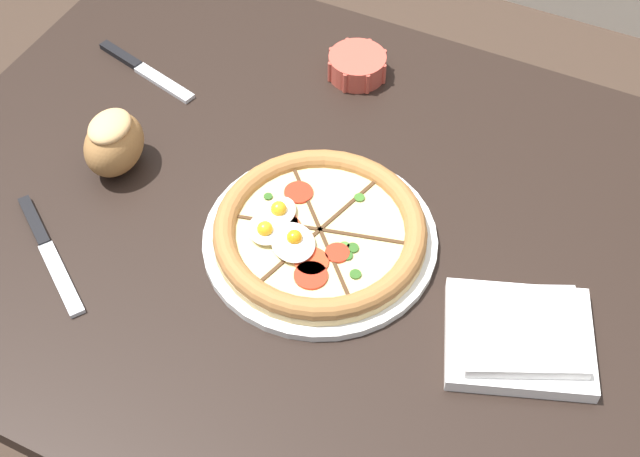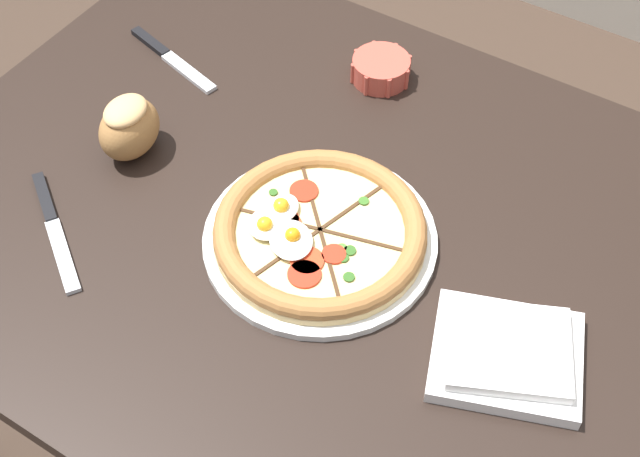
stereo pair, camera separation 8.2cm
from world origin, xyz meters
name	(u,v)px [view 2 (the right image)]	position (x,y,z in m)	size (l,w,h in m)	color
ground_plane	(315,448)	(0.00, 0.00, 0.00)	(12.00, 12.00, 0.00)	#3D2D23
dining_table	(313,263)	(0.00, 0.00, 0.62)	(1.16, 0.90, 0.73)	black
pizza	(319,233)	(0.03, -0.03, 0.75)	(0.32, 0.32, 0.05)	white
ramekin_bowl	(381,69)	(-0.07, 0.30, 0.75)	(0.10, 0.10, 0.04)	#C64C3D
napkin_folded	(507,354)	(0.32, -0.07, 0.74)	(0.22, 0.21, 0.04)	white
bread_piece_near	(129,127)	(-0.30, -0.03, 0.77)	(0.08, 0.11, 0.09)	#A3703D
knife_main	(54,229)	(-0.29, -0.21, 0.73)	(0.19, 0.14, 0.01)	silver
knife_spare	(171,58)	(-0.37, 0.16, 0.73)	(0.20, 0.07, 0.01)	silver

